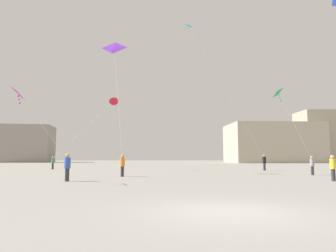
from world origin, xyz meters
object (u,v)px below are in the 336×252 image
object	(u,v)px
building_centre_hall	(272,143)
person_in_orange	(122,164)
person_in_blue	(67,166)
kite_cyan_diamond	(189,26)
building_right_hall	(335,137)
person_in_grey	(312,165)
kite_emerald_delta	(278,93)
kite_violet_delta	(114,49)
person_in_yellow	(333,167)
person_in_black	(264,162)
building_left_hall	(26,144)
person_in_green	(53,162)
kite_magenta_delta	(18,93)
kite_crimson_diamond	(113,102)

from	to	relation	value
building_centre_hall	person_in_orange	bearing A→B (deg)	-122.56
person_in_blue	kite_cyan_diamond	world-z (taller)	kite_cyan_diamond
building_right_hall	person_in_blue	bearing A→B (deg)	-133.28
person_in_grey	person_in_orange	bearing A→B (deg)	-51.20
kite_emerald_delta	building_right_hall	world-z (taller)	building_right_hall
person_in_grey	kite_violet_delta	bearing A→B (deg)	-64.66
person_in_yellow	person_in_blue	bearing A→B (deg)	-59.65
person_in_black	person_in_blue	bearing A→B (deg)	-144.36
person_in_black	kite_violet_delta	xyz separation A→B (m)	(-16.18, -5.62, 10.37)
person_in_grey	building_left_hall	size ratio (longest dim) A/B	0.10
person_in_green	building_left_hall	xyz separation A→B (m)	(-23.89, 57.01, 4.67)
person_in_grey	person_in_yellow	world-z (taller)	person_in_yellow
person_in_blue	kite_magenta_delta	bearing A→B (deg)	163.08
building_centre_hall	building_left_hall	bearing A→B (deg)	170.84
person_in_green	person_in_black	bearing A→B (deg)	34.94
person_in_grey	person_in_green	xyz separation A→B (m)	(-24.83, 14.58, 0.01)
person_in_blue	person_in_orange	xyz separation A→B (m)	(3.06, 4.32, -0.01)
kite_crimson_diamond	building_right_hall	size ratio (longest dim) A/B	0.39
kite_cyan_diamond	kite_violet_delta	bearing A→B (deg)	-152.80
building_centre_hall	person_in_black	bearing A→B (deg)	-114.86
kite_magenta_delta	building_left_hall	bearing A→B (deg)	109.54
person_in_green	kite_crimson_diamond	size ratio (longest dim) A/B	0.19
kite_emerald_delta	building_centre_hall	distance (m)	65.00
person_in_grey	building_right_hall	distance (m)	71.87
person_in_green	building_centre_hall	xyz separation A→B (m)	(48.11, 45.39, 4.60)
kite_crimson_diamond	building_left_hall	world-z (taller)	building_left_hall
kite_magenta_delta	building_centre_hall	world-z (taller)	building_centre_hall
person_in_orange	kite_magenta_delta	size ratio (longest dim) A/B	0.41
person_in_blue	person_in_grey	bearing A→B (deg)	-40.59
building_right_hall	kite_crimson_diamond	bearing A→B (deg)	-141.46
kite_crimson_diamond	person_in_green	bearing A→B (deg)	159.28
person_in_blue	kite_magenta_delta	size ratio (longest dim) A/B	0.42
kite_magenta_delta	person_in_grey	bearing A→B (deg)	18.31
person_in_black	kite_magenta_delta	bearing A→B (deg)	-144.19
kite_violet_delta	kite_magenta_delta	xyz separation A→B (m)	(-4.26, -10.10, -6.37)
person_in_yellow	building_centre_hall	world-z (taller)	building_centre_hall
person_in_black	building_left_hall	xyz separation A→B (m)	(-48.30, 62.77, 4.57)
person_in_blue	person_in_yellow	size ratio (longest dim) A/B	1.06
person_in_yellow	building_left_hall	bearing A→B (deg)	-114.44
kite_magenta_delta	building_right_hall	bearing A→B (deg)	46.46
person_in_orange	person_in_black	bearing A→B (deg)	-162.81
kite_cyan_diamond	building_centre_hall	distance (m)	62.83
person_in_blue	person_in_black	xyz separation A→B (m)	(18.10, 13.83, 0.05)
person_in_black	kite_magenta_delta	distance (m)	26.10
kite_emerald_delta	kite_cyan_diamond	distance (m)	12.77
person_in_orange	kite_violet_delta	world-z (taller)	kite_violet_delta
kite_crimson_diamond	building_centre_hall	distance (m)	63.12
person_in_grey	kite_crimson_diamond	xyz separation A→B (m)	(-17.38, 11.76, 7.15)
kite_violet_delta	building_centre_hall	xyz separation A→B (m)	(39.88, 56.77, -5.88)
building_right_hall	kite_violet_delta	bearing A→B (deg)	-136.31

